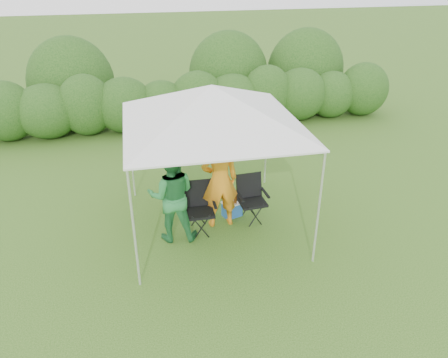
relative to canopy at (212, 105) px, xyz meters
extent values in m
plane|color=#416821|center=(0.00, -0.50, -2.46)|extent=(70.00, 70.00, 0.00)
ellipsoid|color=#2A5219|center=(-4.90, 5.50, -1.60)|extent=(1.65, 1.40, 1.73)
cylinder|color=#382616|center=(-4.90, 5.50, -2.31)|extent=(0.12, 0.12, 0.30)
ellipsoid|color=#2A5219|center=(-3.81, 5.50, -1.67)|extent=(1.80, 1.53, 1.57)
cylinder|color=#382616|center=(-3.81, 5.50, -2.31)|extent=(0.12, 0.12, 0.30)
ellipsoid|color=#2A5219|center=(-2.72, 5.50, -1.56)|extent=(1.58, 1.34, 1.80)
cylinder|color=#382616|center=(-2.72, 5.50, -2.31)|extent=(0.12, 0.12, 0.30)
ellipsoid|color=#2A5219|center=(-1.63, 5.50, -1.64)|extent=(1.72, 1.47, 1.65)
cylinder|color=#382616|center=(-1.63, 5.50, -2.31)|extent=(0.12, 0.12, 0.30)
ellipsoid|color=#2A5219|center=(-0.54, 5.50, -1.71)|extent=(1.50, 1.28, 1.50)
cylinder|color=#382616|center=(-0.54, 5.50, -2.31)|extent=(0.12, 0.12, 0.30)
ellipsoid|color=#2A5219|center=(0.54, 5.50, -1.60)|extent=(1.65, 1.40, 1.73)
cylinder|color=#382616|center=(0.54, 5.50, -2.31)|extent=(0.12, 0.12, 0.30)
ellipsoid|color=#2A5219|center=(1.63, 5.50, -1.67)|extent=(1.80, 1.53, 1.57)
cylinder|color=#382616|center=(1.63, 5.50, -2.31)|extent=(0.12, 0.12, 0.30)
ellipsoid|color=#2A5219|center=(2.72, 5.50, -1.56)|extent=(1.58, 1.34, 1.80)
cylinder|color=#382616|center=(2.72, 5.50, -2.31)|extent=(0.12, 0.12, 0.30)
ellipsoid|color=#2A5219|center=(3.81, 5.50, -1.64)|extent=(1.72, 1.47, 1.65)
cylinder|color=#382616|center=(3.81, 5.50, -2.31)|extent=(0.12, 0.12, 0.30)
ellipsoid|color=#2A5219|center=(4.90, 5.50, -1.71)|extent=(1.50, 1.28, 1.50)
cylinder|color=#382616|center=(4.90, 5.50, -2.31)|extent=(0.12, 0.12, 0.30)
ellipsoid|color=#2A5219|center=(5.99, 5.50, -1.60)|extent=(1.65, 1.40, 1.73)
cylinder|color=#382616|center=(5.99, 5.50, -2.31)|extent=(0.12, 0.12, 0.30)
cylinder|color=silver|center=(-1.50, -1.50, -1.41)|extent=(0.04, 0.04, 2.10)
cylinder|color=silver|center=(1.50, -1.50, -1.41)|extent=(0.04, 0.04, 2.10)
cylinder|color=silver|center=(-1.50, 1.50, -1.41)|extent=(0.04, 0.04, 2.10)
cylinder|color=silver|center=(1.50, 1.50, -1.41)|extent=(0.04, 0.04, 2.10)
cube|color=white|center=(0.00, 0.00, -0.35)|extent=(3.10, 3.10, 0.03)
pyramid|color=white|center=(0.00, 0.00, 0.02)|extent=(3.10, 3.10, 0.70)
cube|color=black|center=(0.79, 0.00, -2.05)|extent=(0.55, 0.51, 0.05)
cube|color=black|center=(0.78, 0.22, -1.77)|extent=(0.52, 0.18, 0.49)
cube|color=black|center=(0.53, -0.02, -1.87)|extent=(0.08, 0.44, 0.03)
cube|color=black|center=(1.06, 0.02, -1.87)|extent=(0.08, 0.44, 0.03)
cylinder|color=black|center=(0.59, -0.23, -2.26)|extent=(0.02, 0.02, 0.41)
cylinder|color=black|center=(1.02, -0.20, -2.26)|extent=(0.02, 0.02, 0.41)
cylinder|color=black|center=(0.56, 0.20, -2.26)|extent=(0.02, 0.02, 0.41)
cylinder|color=black|center=(0.99, 0.23, -2.26)|extent=(0.02, 0.02, 0.41)
cube|color=black|center=(-0.30, -0.19, -2.03)|extent=(0.55, 0.51, 0.05)
cube|color=black|center=(-0.30, 0.04, -1.74)|extent=(0.54, 0.16, 0.52)
cube|color=black|center=(-0.58, -0.18, -1.84)|extent=(0.06, 0.46, 0.03)
cube|color=black|center=(-0.02, -0.19, -1.84)|extent=(0.06, 0.46, 0.03)
cylinder|color=black|center=(-0.53, -0.41, -2.24)|extent=(0.02, 0.02, 0.44)
cylinder|color=black|center=(-0.08, -0.42, -2.24)|extent=(0.02, 0.02, 0.44)
cylinder|color=black|center=(-0.53, 0.05, -2.24)|extent=(0.02, 0.02, 0.44)
cylinder|color=black|center=(-0.07, 0.04, -2.24)|extent=(0.02, 0.02, 0.44)
imported|color=orange|center=(0.13, 0.00, -1.48)|extent=(0.74, 0.51, 1.96)
imported|color=#287B3D|center=(-0.81, -0.27, -1.55)|extent=(0.97, 0.80, 1.82)
cube|color=#22569E|center=(0.43, 0.24, -2.32)|extent=(0.42, 0.36, 0.29)
cube|color=silver|center=(0.43, 0.24, -2.16)|extent=(0.44, 0.38, 0.03)
cylinder|color=#592D0C|center=(0.49, 0.20, -2.02)|extent=(0.06, 0.06, 0.24)
cone|color=#FEF31A|center=(3.15, 3.06, -2.32)|extent=(0.35, 0.35, 0.29)
sphere|color=blue|center=(3.44, 2.87, -2.35)|extent=(0.23, 0.23, 0.23)
camera|label=1|loc=(-1.28, -7.19, 2.38)|focal=35.00mm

